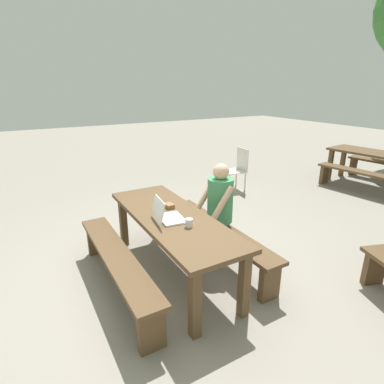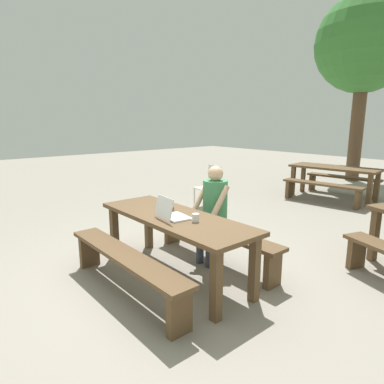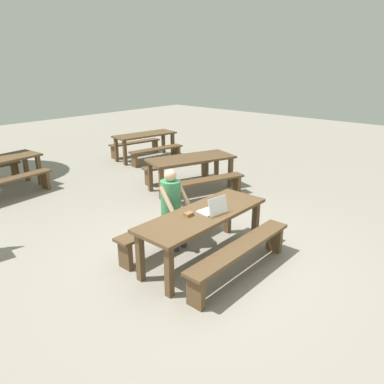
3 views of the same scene
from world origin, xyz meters
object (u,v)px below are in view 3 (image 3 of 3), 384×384
(small_pouch, at_px, (189,214))
(coffee_mug, at_px, (217,203))
(person_seated, at_px, (173,202))
(picnic_table_front, at_px, (204,219))
(laptop, at_px, (213,209))
(picnic_table_rear, at_px, (145,138))
(picnic_table_distant, at_px, (191,162))

(small_pouch, height_order, coffee_mug, coffee_mug)
(coffee_mug, bearing_deg, small_pouch, 174.82)
(person_seated, bearing_deg, small_pouch, -113.09)
(picnic_table_front, xyz_separation_m, small_pouch, (-0.23, 0.08, 0.13))
(laptop, bearing_deg, coffee_mug, -145.36)
(picnic_table_front, xyz_separation_m, coffee_mug, (0.35, 0.03, 0.15))
(laptop, distance_m, person_seated, 0.75)
(person_seated, relative_size, picnic_table_rear, 0.65)
(picnic_table_distant, bearing_deg, person_seated, -124.48)
(picnic_table_rear, distance_m, picnic_table_distant, 3.15)
(person_seated, relative_size, picnic_table_distant, 0.60)
(small_pouch, bearing_deg, picnic_table_front, -19.35)
(person_seated, bearing_deg, picnic_table_rear, 52.87)
(small_pouch, distance_m, picnic_table_rear, 6.34)
(coffee_mug, height_order, person_seated, person_seated)
(person_seated, bearing_deg, coffee_mug, -60.02)
(small_pouch, height_order, person_seated, person_seated)
(laptop, distance_m, coffee_mug, 0.30)
(coffee_mug, height_order, picnic_table_distant, coffee_mug)
(coffee_mug, height_order, picnic_table_rear, coffee_mug)
(picnic_table_front, bearing_deg, picnic_table_distant, 44.97)
(small_pouch, bearing_deg, picnic_table_rear, 54.18)
(coffee_mug, bearing_deg, person_seated, 119.98)
(picnic_table_front, height_order, small_pouch, small_pouch)
(coffee_mug, xyz_separation_m, person_seated, (-0.35, 0.60, -0.05))
(picnic_table_distant, bearing_deg, laptop, -113.03)
(picnic_table_front, xyz_separation_m, laptop, (0.09, -0.11, 0.17))
(small_pouch, xyz_separation_m, person_seated, (0.23, 0.55, -0.03))
(laptop, bearing_deg, picnic_table_distant, -125.41)
(laptop, xyz_separation_m, small_pouch, (-0.32, 0.19, -0.04))
(person_seated, bearing_deg, picnic_table_front, -90.20)
(picnic_table_front, height_order, person_seated, person_seated)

